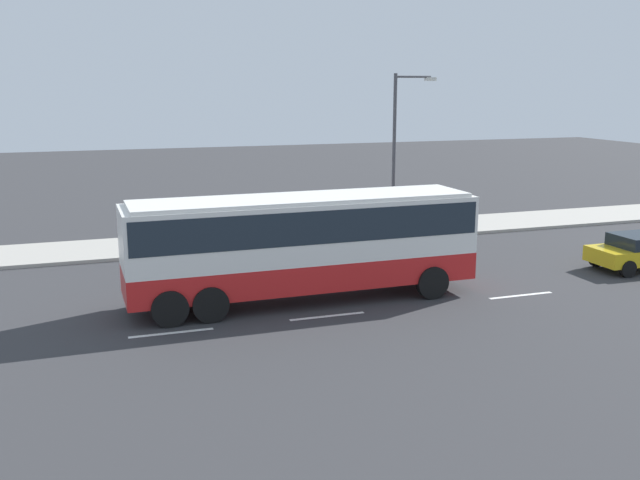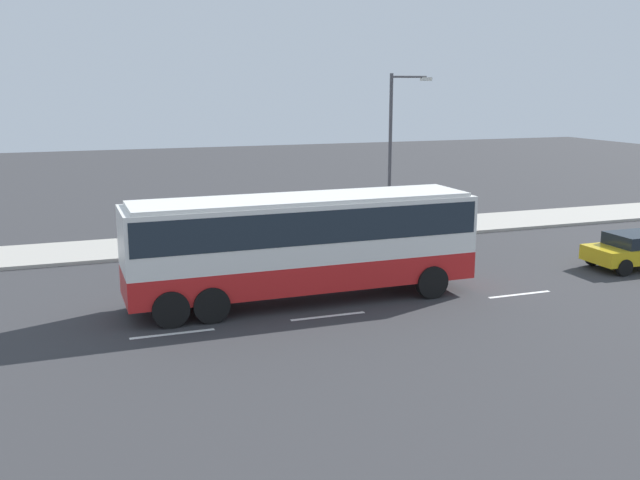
{
  "view_description": "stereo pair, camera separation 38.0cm",
  "coord_description": "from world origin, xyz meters",
  "views": [
    {
      "loc": [
        -5.32,
        -22.04,
        6.93
      ],
      "look_at": [
        1.92,
        -0.75,
        2.07
      ],
      "focal_mm": 40.28,
      "sensor_mm": 36.0,
      "label": 1
    },
    {
      "loc": [
        -5.68,
        -21.92,
        6.93
      ],
      "look_at": [
        1.92,
        -0.75,
        2.07
      ],
      "focal_mm": 40.28,
      "sensor_mm": 36.0,
      "label": 2
    }
  ],
  "objects": [
    {
      "name": "lane_centreline",
      "position": [
        -3.71,
        -2.25,
        0.0
      ],
      "size": [
        26.72,
        0.16,
        0.01
      ],
      "color": "white",
      "rests_on": "ground_plane"
    },
    {
      "name": "ground_plane",
      "position": [
        0.0,
        0.0,
        0.0
      ],
      "size": [
        120.0,
        120.0,
        0.0
      ],
      "primitive_type": "plane",
      "color": "#333335"
    },
    {
      "name": "sidewalk_curb",
      "position": [
        0.0,
        9.06,
        0.07
      ],
      "size": [
        80.0,
        4.0,
        0.15
      ],
      "primitive_type": "cube",
      "color": "#A8A399",
      "rests_on": "ground_plane"
    },
    {
      "name": "pedestrian_near_curb",
      "position": [
        2.63,
        8.16,
        1.14
      ],
      "size": [
        0.32,
        0.32,
        1.71
      ],
      "rotation": [
        0.0,
        0.0,
        0.98
      ],
      "color": "#38334C",
      "rests_on": "sidewalk_curb"
    },
    {
      "name": "coach_bus",
      "position": [
        1.45,
        -0.42,
        2.14
      ],
      "size": [
        11.42,
        2.78,
        3.45
      ],
      "rotation": [
        0.0,
        0.0,
        0.01
      ],
      "color": "red",
      "rests_on": "ground_plane"
    },
    {
      "name": "street_lamp",
      "position": [
        8.59,
        7.8,
        4.36
      ],
      "size": [
        2.06,
        0.24,
        7.3
      ],
      "color": "#47474C",
      "rests_on": "sidewalk_curb"
    }
  ]
}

